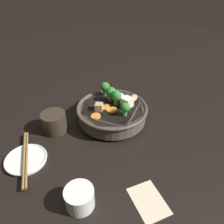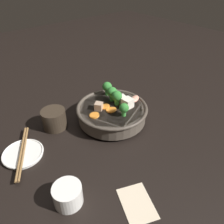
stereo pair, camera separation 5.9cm
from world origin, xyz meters
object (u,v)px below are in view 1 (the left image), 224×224
at_px(tea_cup, 80,198).
at_px(dark_mug, 54,122).
at_px(side_saucer, 26,159).
at_px(chopsticks_pair, 25,157).
at_px(stirfry_bowl, 112,111).

height_order(tea_cup, dark_mug, dark_mug).
xyz_separation_m(side_saucer, chopsticks_pair, (0.00, -0.00, 0.01)).
height_order(stirfry_bowl, chopsticks_pair, stirfry_bowl).
bearing_deg(stirfry_bowl, side_saucer, 82.74).
relative_size(side_saucer, tea_cup, 1.71).
relative_size(dark_mug, chopsticks_pair, 0.51).
distance_m(stirfry_bowl, chopsticks_pair, 0.34).
distance_m(side_saucer, dark_mug, 0.16).
xyz_separation_m(side_saucer, tea_cup, (-0.23, -0.03, 0.02)).
bearing_deg(stirfry_bowl, tea_cup, 121.75).
bearing_deg(side_saucer, stirfry_bowl, -97.26).
bearing_deg(chopsticks_pair, stirfry_bowl, -97.26).
distance_m(stirfry_bowl, side_saucer, 0.34).
height_order(tea_cup, chopsticks_pair, tea_cup).
xyz_separation_m(dark_mug, chopsticks_pair, (-0.06, 0.15, -0.02)).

